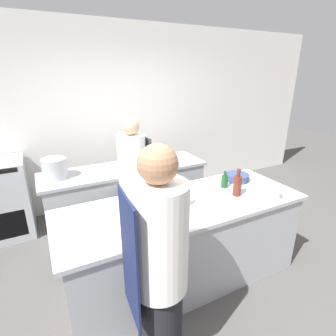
# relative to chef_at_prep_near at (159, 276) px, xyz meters

# --- Properties ---
(ground_plane) EXTENTS (16.00, 16.00, 0.00)m
(ground_plane) POSITION_rel_chef_at_prep_near_xyz_m (0.63, 0.75, -0.87)
(ground_plane) COLOR #4C4947
(wall_back) EXTENTS (8.00, 0.06, 2.80)m
(wall_back) POSITION_rel_chef_at_prep_near_xyz_m (0.63, 2.88, 0.53)
(wall_back) COLOR silver
(wall_back) RESTS_ON ground_plane
(prep_counter) EXTENTS (2.44, 0.89, 0.88)m
(prep_counter) POSITION_rel_chef_at_prep_near_xyz_m (0.63, 0.75, -0.43)
(prep_counter) COLOR #A8AAAF
(prep_counter) RESTS_ON ground_plane
(pass_counter) EXTENTS (2.19, 0.64, 0.88)m
(pass_counter) POSITION_rel_chef_at_prep_near_xyz_m (0.44, 1.98, -0.43)
(pass_counter) COLOR #A8AAAF
(pass_counter) RESTS_ON ground_plane
(chef_at_prep_near) EXTENTS (0.38, 0.36, 1.74)m
(chef_at_prep_near) POSITION_rel_chef_at_prep_near_xyz_m (0.00, 0.00, 0.00)
(chef_at_prep_near) COLOR black
(chef_at_prep_near) RESTS_ON ground_plane
(chef_at_stove) EXTENTS (0.36, 0.34, 1.63)m
(chef_at_stove) POSITION_rel_chef_at_prep_near_xyz_m (0.38, 1.52, -0.05)
(chef_at_stove) COLOR black
(chef_at_stove) RESTS_ON ground_plane
(bottle_olive_oil) EXTENTS (0.09, 0.09, 0.29)m
(bottle_olive_oil) POSITION_rel_chef_at_prep_near_xyz_m (1.20, 0.66, 0.13)
(bottle_olive_oil) COLOR #5B2319
(bottle_olive_oil) RESTS_ON prep_counter
(bottle_vinegar) EXTENTS (0.07, 0.07, 0.19)m
(bottle_vinegar) POSITION_rel_chef_at_prep_near_xyz_m (1.21, 0.88, 0.09)
(bottle_vinegar) COLOR #19471E
(bottle_vinegar) RESTS_ON prep_counter
(bottle_wine) EXTENTS (0.07, 0.07, 0.25)m
(bottle_wine) POSITION_rel_chef_at_prep_near_xyz_m (0.59, 0.69, 0.11)
(bottle_wine) COLOR silver
(bottle_wine) RESTS_ON prep_counter
(bowl_mixing_large) EXTENTS (0.24, 0.24, 0.08)m
(bowl_mixing_large) POSITION_rel_chef_at_prep_near_xyz_m (1.48, 0.49, 0.05)
(bowl_mixing_large) COLOR white
(bowl_mixing_large) RESTS_ON prep_counter
(bowl_prep_small) EXTENTS (0.28, 0.28, 0.07)m
(bowl_prep_small) POSITION_rel_chef_at_prep_near_xyz_m (0.46, 0.89, 0.05)
(bowl_prep_small) COLOR white
(bowl_prep_small) RESTS_ON prep_counter
(bowl_ceramic_blue) EXTENTS (0.26, 0.26, 0.08)m
(bowl_ceramic_blue) POSITION_rel_chef_at_prep_near_xyz_m (1.47, 0.96, 0.05)
(bowl_ceramic_blue) COLOR navy
(bowl_ceramic_blue) RESTS_ON prep_counter
(stockpot) EXTENTS (0.29, 0.29, 0.25)m
(stockpot) POSITION_rel_chef_at_prep_near_xyz_m (-0.42, 2.01, 0.14)
(stockpot) COLOR #A8AAAF
(stockpot) RESTS_ON pass_counter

